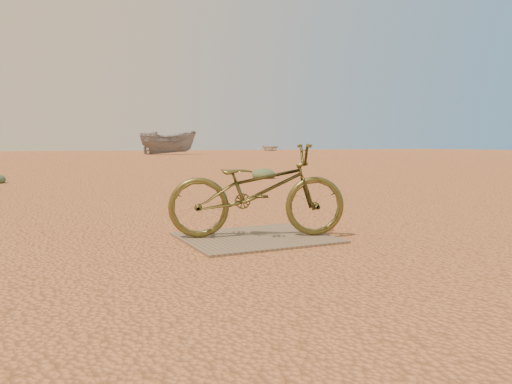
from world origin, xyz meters
name	(u,v)px	position (x,y,z in m)	size (l,w,h in m)	color
ground	(250,237)	(0.00, 0.00, 0.00)	(120.00, 120.00, 0.00)	#C27345
plywood_board	(256,238)	(0.01, -0.12, 0.01)	(1.33, 1.11, 0.02)	#73614C
bicycle	(257,190)	(0.03, -0.11, 0.45)	(0.57, 1.63, 0.86)	#4E4B22
boat_mid_right	(169,143)	(9.15, 35.43, 0.96)	(1.86, 4.95, 1.92)	gray
boat_far_right	(270,147)	(26.27, 50.88, 0.44)	(3.01, 4.21, 0.87)	silver
kale_b	(264,178)	(3.68, 7.11, 0.00)	(0.59, 0.59, 0.33)	#5A764E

